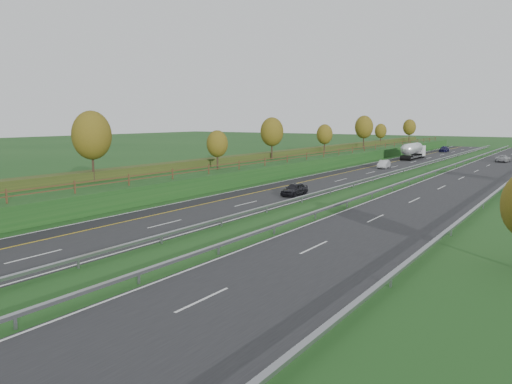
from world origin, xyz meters
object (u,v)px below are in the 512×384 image
(road_tanker, at_px, (413,151))
(car_oncoming, at_px, (503,158))
(car_dark_near, at_px, (295,189))
(car_small_far, at_px, (444,149))
(car_silver_mid, at_px, (384,164))

(road_tanker, relative_size, car_oncoming, 2.26)
(road_tanker, xyz_separation_m, car_dark_near, (3.78, -59.81, -1.11))
(road_tanker, distance_m, car_small_far, 27.99)
(road_tanker, relative_size, car_small_far, 2.28)
(car_dark_near, distance_m, car_small_far, 87.85)
(car_dark_near, distance_m, car_silver_mid, 36.45)
(car_small_far, bearing_deg, car_dark_near, -90.18)
(car_dark_near, relative_size, car_silver_mid, 0.97)
(car_dark_near, height_order, car_silver_mid, car_dark_near)
(car_dark_near, distance_m, car_oncoming, 64.04)
(car_dark_near, height_order, car_oncoming, car_dark_near)
(car_silver_mid, height_order, car_oncoming, car_silver_mid)
(road_tanker, distance_m, car_silver_mid, 23.51)
(car_silver_mid, bearing_deg, road_tanker, 87.34)
(car_small_far, xyz_separation_m, car_oncoming, (17.35, -25.21, -0.02))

